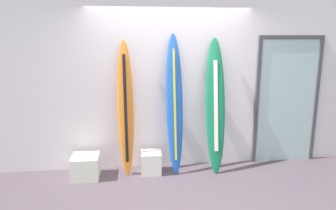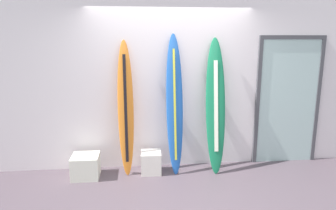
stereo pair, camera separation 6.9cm
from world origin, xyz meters
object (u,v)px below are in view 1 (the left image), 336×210
at_px(surfboard_cobalt, 175,105).
at_px(display_block_center, 86,167).
at_px(surfboard_sunset, 126,110).
at_px(display_block_left, 151,163).
at_px(surfboard_emerald, 215,106).
at_px(glass_door, 287,98).

bearing_deg(surfboard_cobalt, display_block_center, -175.89).
xyz_separation_m(surfboard_sunset, surfboard_cobalt, (0.74, -0.02, 0.06)).
bearing_deg(display_block_left, display_block_center, -177.07).
xyz_separation_m(surfboard_emerald, glass_door, (1.27, 0.22, 0.05)).
height_order(surfboard_emerald, display_block_center, surfboard_emerald).
xyz_separation_m(display_block_left, glass_door, (2.26, 0.25, 0.91)).
distance_m(surfboard_sunset, glass_door, 2.64).
distance_m(surfboard_cobalt, display_block_center, 1.62).
bearing_deg(surfboard_sunset, surfboard_emerald, -1.82).
bearing_deg(display_block_center, surfboard_sunset, 10.95).
height_order(surfboard_sunset, display_block_left, surfboard_sunset).
relative_size(display_block_left, display_block_center, 0.83).
xyz_separation_m(surfboard_cobalt, surfboard_emerald, (0.63, -0.02, -0.03)).
xyz_separation_m(display_block_left, display_block_center, (-0.98, -0.05, 0.00)).
height_order(surfboard_sunset, surfboard_cobalt, surfboard_cobalt).
xyz_separation_m(surfboard_emerald, display_block_center, (-1.98, -0.08, -0.86)).
bearing_deg(display_block_left, surfboard_sunset, 169.44).
xyz_separation_m(surfboard_cobalt, glass_door, (1.89, 0.20, 0.02)).
bearing_deg(surfboard_cobalt, surfboard_sunset, 178.29).
bearing_deg(display_block_center, surfboard_emerald, 2.19).
bearing_deg(surfboard_sunset, display_block_left, -10.56).
relative_size(surfboard_emerald, display_block_center, 5.18).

